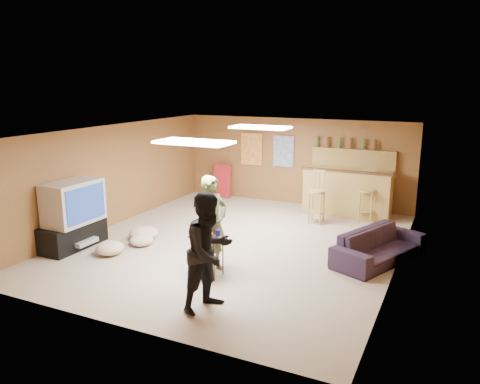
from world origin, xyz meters
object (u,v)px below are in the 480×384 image
at_px(person_black, 209,252).
at_px(tray_table, 208,256).
at_px(person_olive, 212,224).
at_px(bar_counter, 347,193).
at_px(sofa, 379,246).
at_px(tv_body, 73,202).

xyz_separation_m(person_black, tray_table, (-0.57, 0.97, -0.50)).
bearing_deg(person_olive, bar_counter, 3.83).
xyz_separation_m(person_olive, tray_table, (0.03, -0.22, -0.48)).
relative_size(sofa, tray_table, 2.89).
xyz_separation_m(bar_counter, sofa, (1.18, -2.70, -0.27)).
relative_size(tv_body, tray_table, 1.65).
bearing_deg(person_olive, tray_table, -152.60).
bearing_deg(person_black, tv_body, 91.23).
height_order(bar_counter, sofa, bar_counter).
bearing_deg(tv_body, tray_table, -1.73).
relative_size(person_black, sofa, 0.87).
height_order(tv_body, bar_counter, tv_body).
bearing_deg(person_olive, sofa, -36.40).
relative_size(person_olive, tray_table, 2.44).
distance_m(person_black, tray_table, 1.23).
xyz_separation_m(person_olive, sofa, (2.45, 1.62, -0.53)).
height_order(sofa, tray_table, tray_table).
bearing_deg(bar_counter, tray_table, -105.25).
relative_size(person_black, tray_table, 2.50).
bearing_deg(bar_counter, person_olive, -106.33).
bearing_deg(person_black, bar_counter, 11.15).
distance_m(tv_body, person_olive, 2.89).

